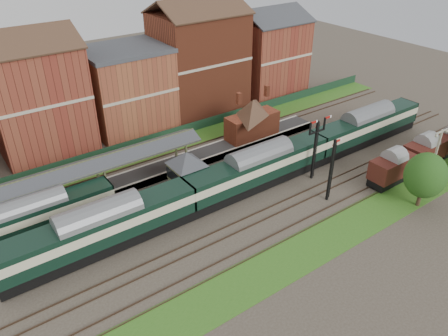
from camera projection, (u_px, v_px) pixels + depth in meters
ground at (224, 200)px, 51.83m from camera, size 160.00×160.00×0.00m
grass_back at (160, 148)px, 62.97m from camera, size 90.00×4.50×0.06m
grass_front at (295, 256)px, 43.45m from camera, size 90.00×5.00×0.06m
fence at (153, 139)px, 63.99m from camera, size 90.00×0.12×1.50m
platform at (148, 175)px, 55.86m from camera, size 55.00×3.40×1.00m
signal_box at (187, 173)px, 50.95m from camera, size 5.40×5.40×6.00m
brick_hut at (241, 168)px, 55.99m from camera, size 3.20×2.64×2.94m
station_building at (252, 118)px, 62.62m from camera, size 8.10×8.10×5.90m
canopy at (99, 161)px, 50.76m from camera, size 26.00×3.89×4.08m
semaphore_bracket at (315, 146)px, 53.75m from camera, size 3.60×0.25×8.18m
semaphore_siding at (331, 169)px, 49.85m from camera, size 1.23×0.25×8.00m
yard_lamp at (436, 152)px, 53.81m from camera, size 2.60×0.22×7.00m
town_backdrop at (126, 85)px, 65.58m from camera, size 69.00×10.00×16.00m
dmu_train at (259, 168)px, 53.05m from camera, size 60.58×3.18×4.65m
platform_railcar at (34, 217)px, 45.30m from camera, size 16.86×2.66×3.88m
goods_van_a at (392, 168)px, 54.09m from camera, size 6.19×2.68×3.76m
goods_van_b at (424, 152)px, 57.52m from camera, size 6.27×2.72×3.80m
tree_far at (425, 176)px, 48.82m from camera, size 4.66×4.66×6.80m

